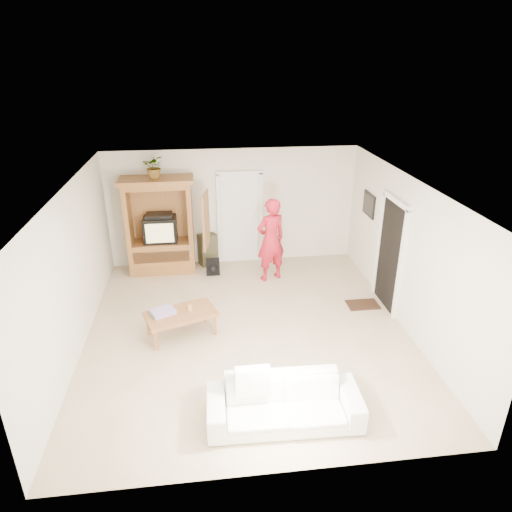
{
  "coord_description": "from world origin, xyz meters",
  "views": [
    {
      "loc": [
        -0.69,
        -6.74,
        4.44
      ],
      "look_at": [
        0.22,
        0.6,
        1.15
      ],
      "focal_mm": 32.0,
      "sensor_mm": 36.0,
      "label": 1
    }
  ],
  "objects_px": {
    "sofa": "(284,403)",
    "coffee_table": "(181,315)",
    "armoire": "(162,232)",
    "man": "(271,240)"
  },
  "relations": [
    {
      "from": "sofa",
      "to": "coffee_table",
      "type": "relative_size",
      "value": 1.53
    },
    {
      "from": "man",
      "to": "coffee_table",
      "type": "xyz_separation_m",
      "value": [
        -1.83,
        -1.93,
        -0.52
      ]
    },
    {
      "from": "coffee_table",
      "to": "sofa",
      "type": "bearing_deg",
      "value": -77.2
    },
    {
      "from": "man",
      "to": "sofa",
      "type": "bearing_deg",
      "value": 62.48
    },
    {
      "from": "armoire",
      "to": "coffee_table",
      "type": "distance_m",
      "value": 2.73
    },
    {
      "from": "armoire",
      "to": "coffee_table",
      "type": "relative_size",
      "value": 1.61
    },
    {
      "from": "man",
      "to": "sofa",
      "type": "distance_m",
      "value": 4.21
    },
    {
      "from": "sofa",
      "to": "coffee_table",
      "type": "xyz_separation_m",
      "value": [
        -1.38,
        2.21,
        0.09
      ]
    },
    {
      "from": "armoire",
      "to": "man",
      "type": "distance_m",
      "value": 2.39
    },
    {
      "from": "armoire",
      "to": "sofa",
      "type": "xyz_separation_m",
      "value": [
        1.82,
        -4.85,
        -0.62
      ]
    }
  ]
}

